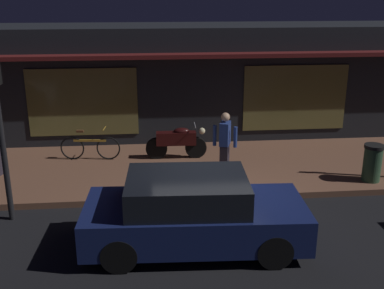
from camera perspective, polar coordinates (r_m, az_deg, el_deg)
The scene contains 8 objects.
ground_plane at distance 10.04m, azimuth 2.56°, elevation -9.44°, with size 60.00×60.00×0.00m, color black.
sidewalk_slab at distance 12.72m, azimuth 0.72°, elevation -2.87°, with size 18.00×4.00×0.15m, color brown.
storefront_building at distance 15.50m, azimuth -0.59°, elevation 7.65°, with size 18.00×3.30×3.60m.
motorcycle at distance 13.10m, azimuth -1.78°, elevation 0.41°, with size 1.70×0.55×0.97m.
bicycle_parked at distance 13.33m, azimuth -12.22°, elevation -0.32°, with size 1.66×0.42×0.91m.
person_bystander at distance 11.68m, azimuth 3.99°, elevation 0.10°, with size 0.60×0.43×1.67m.
trash_bin at distance 12.37m, azimuth 20.99°, elevation -2.06°, with size 0.48×0.48×0.93m.
parked_car_far at distance 8.86m, azimuth 0.08°, elevation -8.27°, with size 4.18×1.95×1.42m.
Camera 1 is at (-1.27, -8.79, 4.66)m, focal length 44.07 mm.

